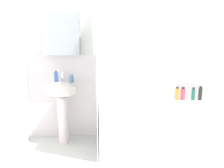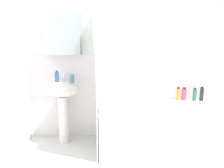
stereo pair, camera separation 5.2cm
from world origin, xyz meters
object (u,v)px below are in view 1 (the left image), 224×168
(conditioner_bottle, at_px, (200,94))
(toothbrush_cup, at_px, (71,79))
(towel_folded, at_px, (165,108))
(lotion_bottle, at_px, (193,94))
(body_wash_bottle, at_px, (183,94))
(sink, at_px, (62,99))
(bathtub, at_px, (158,127))
(soap_dispenser, at_px, (56,77))
(shampoo_bottle, at_px, (177,94))

(conditioner_bottle, bearing_deg, toothbrush_cup, -176.23)
(towel_folded, bearing_deg, conditioner_bottle, 37.04)
(lotion_bottle, distance_m, body_wash_bottle, 0.14)
(lotion_bottle, xyz_separation_m, towel_folded, (-0.55, -0.49, -0.04))
(sink, xyz_separation_m, bathtub, (1.26, -0.18, -0.34))
(sink, height_order, lotion_bottle, sink)
(bathtub, relative_size, conditioner_bottle, 7.68)
(toothbrush_cup, distance_m, bathtub, 1.30)
(sink, relative_size, bathtub, 0.56)
(sink, relative_size, toothbrush_cup, 8.26)
(soap_dispenser, height_order, shampoo_bottle, soap_dispenser)
(soap_dispenser, bearing_deg, body_wash_bottle, 3.15)
(toothbrush_cup, distance_m, towel_folded, 1.24)
(soap_dispenser, height_order, towel_folded, soap_dispenser)
(sink, xyz_separation_m, body_wash_bottle, (1.69, 0.12, 0.02))
(shampoo_bottle, bearing_deg, conditioner_bottle, -3.38)
(toothbrush_cup, height_order, bathtub, toothbrush_cup)
(sink, bearing_deg, soap_dispenser, 160.11)
(sink, distance_m, toothbrush_cup, 0.31)
(conditioner_bottle, bearing_deg, towel_folded, -142.96)
(bathtub, height_order, conditioner_bottle, conditioner_bottle)
(soap_dispenser, xyz_separation_m, shampoo_bottle, (1.67, 0.09, -0.27))
(toothbrush_cup, bearing_deg, lotion_bottle, 3.86)
(soap_dispenser, distance_m, body_wash_bottle, 1.78)
(sink, distance_m, shampoo_bottle, 1.60)
(soap_dispenser, height_order, body_wash_bottle, soap_dispenser)
(sink, distance_m, lotion_bottle, 1.83)
(lotion_bottle, distance_m, towel_folded, 0.73)
(sink, distance_m, bathtub, 1.32)
(soap_dispenser, bearing_deg, toothbrush_cup, -12.40)
(conditioner_bottle, bearing_deg, bathtub, -157.28)
(lotion_bottle, bearing_deg, body_wash_bottle, 168.57)
(toothbrush_cup, relative_size, conditioner_bottle, 0.52)
(soap_dispenser, distance_m, bathtub, 1.49)
(toothbrush_cup, relative_size, body_wash_bottle, 0.56)
(sink, bearing_deg, bathtub, -8.14)
(bathtub, distance_m, conditioner_bottle, 0.81)
(lotion_bottle, bearing_deg, towel_folded, -138.37)
(sink, relative_size, soap_dispenser, 5.53)
(toothbrush_cup, height_order, conditioner_bottle, toothbrush_cup)
(shampoo_bottle, bearing_deg, lotion_bottle, -5.87)
(toothbrush_cup, bearing_deg, sink, 171.55)
(sink, relative_size, towel_folded, 2.40)
(bathtub, bearing_deg, shampoo_bottle, 41.51)
(lotion_bottle, bearing_deg, soap_dispenser, -177.92)
(toothbrush_cup, relative_size, shampoo_bottle, 0.54)
(soap_dispenser, xyz_separation_m, lotion_bottle, (1.89, 0.07, -0.27))
(body_wash_bottle, bearing_deg, sink, -175.88)
(shampoo_bottle, xyz_separation_m, towel_folded, (-0.32, -0.51, -0.04))
(bathtub, bearing_deg, sink, 171.86)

